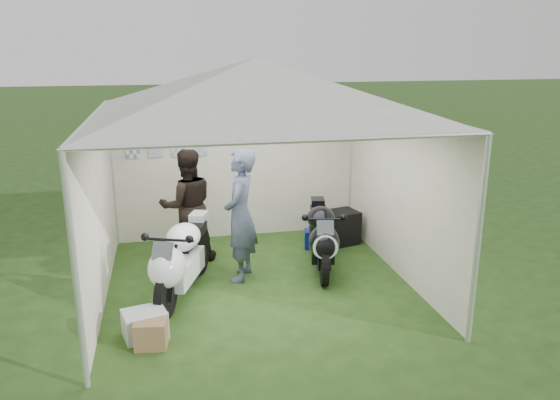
# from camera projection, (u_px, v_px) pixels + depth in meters

# --- Properties ---
(ground) EXTENTS (80.00, 80.00, 0.00)m
(ground) POSITION_uv_depth(u_px,v_px,m) (258.00, 282.00, 7.49)
(ground) COLOR #213D13
(ground) RESTS_ON ground
(canopy_tent) EXTENTS (5.66, 5.66, 3.00)m
(canopy_tent) POSITION_uv_depth(u_px,v_px,m) (255.00, 92.00, 6.82)
(canopy_tent) COLOR silver
(canopy_tent) RESTS_ON ground
(motorcycle_white) EXTENTS (0.92, 1.87, 0.96)m
(motorcycle_white) POSITION_uv_depth(u_px,v_px,m) (180.00, 258.00, 6.94)
(motorcycle_white) COLOR black
(motorcycle_white) RESTS_ON ground
(motorcycle_black) EXTENTS (0.65, 1.85, 0.92)m
(motorcycle_black) POSITION_uv_depth(u_px,v_px,m) (321.00, 235.00, 7.82)
(motorcycle_black) COLOR black
(motorcycle_black) RESTS_ON ground
(paddock_stand) EXTENTS (0.43, 0.32, 0.29)m
(paddock_stand) POSITION_uv_depth(u_px,v_px,m) (317.00, 239.00, 8.74)
(paddock_stand) COLOR #1025B5
(paddock_stand) RESTS_ON ground
(person_dark_jacket) EXTENTS (0.90, 0.74, 1.70)m
(person_dark_jacket) POSITION_uv_depth(u_px,v_px,m) (187.00, 206.00, 8.07)
(person_dark_jacket) COLOR black
(person_dark_jacket) RESTS_ON ground
(person_blue_jacket) EXTENTS (0.65, 0.78, 1.83)m
(person_blue_jacket) POSITION_uv_depth(u_px,v_px,m) (240.00, 215.00, 7.40)
(person_blue_jacket) COLOR slate
(person_blue_jacket) RESTS_ON ground
(equipment_box) EXTENTS (0.63, 0.56, 0.54)m
(equipment_box) POSITION_uv_depth(u_px,v_px,m) (340.00, 227.00, 8.91)
(equipment_box) COLOR black
(equipment_box) RESTS_ON ground
(crate_0) EXTENTS (0.53, 0.46, 0.31)m
(crate_0) POSITION_uv_depth(u_px,v_px,m) (145.00, 324.00, 6.07)
(crate_0) COLOR #B6BBBF
(crate_0) RESTS_ON ground
(crate_1) EXTENTS (0.38, 0.38, 0.30)m
(crate_1) POSITION_uv_depth(u_px,v_px,m) (152.00, 332.00, 5.90)
(crate_1) COLOR olive
(crate_1) RESTS_ON ground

